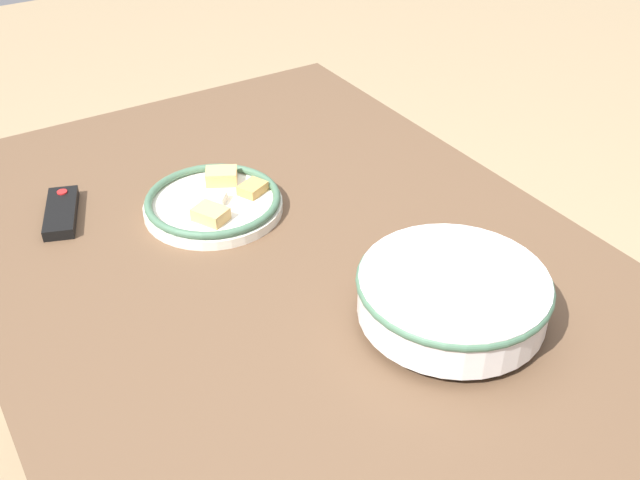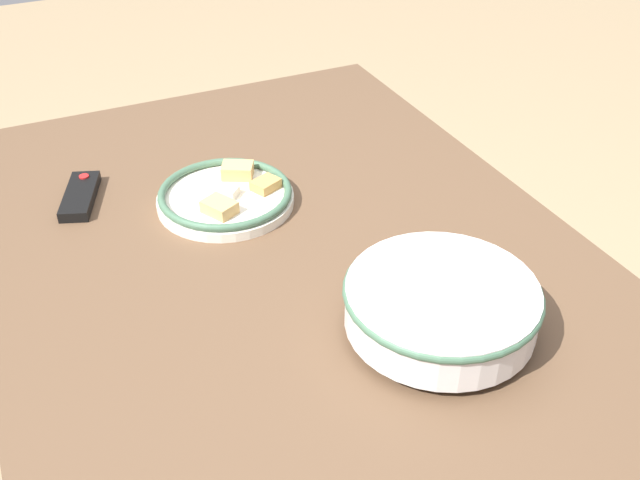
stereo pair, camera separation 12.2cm
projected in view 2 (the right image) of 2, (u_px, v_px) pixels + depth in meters
dining_table at (294, 294)px, 1.28m from camera, size 1.41×0.97×0.72m
noodle_bowl at (441, 305)px, 1.07m from camera, size 0.29×0.29×0.08m
food_plate at (226, 196)px, 1.37m from camera, size 0.25×0.25×0.04m
tv_remote at (80, 196)px, 1.39m from camera, size 0.16×0.10×0.02m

